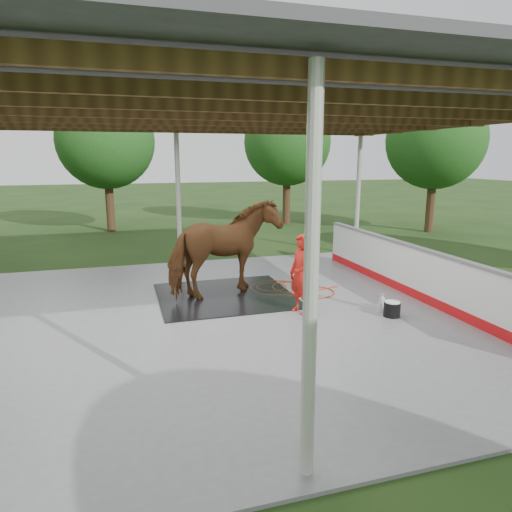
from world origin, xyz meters
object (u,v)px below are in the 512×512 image
object	(u,v)px
horse	(225,249)
handler	(301,274)
wash_bucket	(392,309)
dasher_board	(416,273)

from	to	relation	value
horse	handler	bearing A→B (deg)	-162.09
horse	handler	size ratio (longest dim) A/B	1.57
handler	wash_bucket	distance (m)	1.90
dasher_board	wash_bucket	distance (m)	1.61
wash_bucket	handler	bearing A→B (deg)	156.02
dasher_board	horse	size ratio (longest dim) A/B	3.18
handler	wash_bucket	xyz separation A→B (m)	(1.63, -0.73, -0.64)
dasher_board	wash_bucket	world-z (taller)	dasher_board
horse	dasher_board	bearing A→B (deg)	-127.69
dasher_board	horse	distance (m)	4.28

